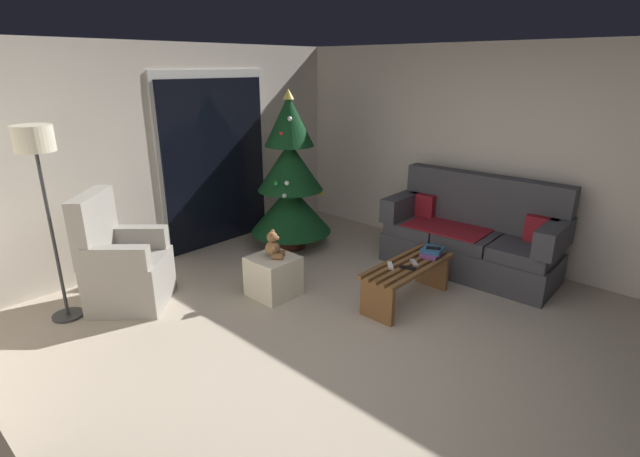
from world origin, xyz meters
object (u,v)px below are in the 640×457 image
at_px(cell_phone, 433,248).
at_px(book_stack, 432,252).
at_px(couch, 472,237).
at_px(remote_white, 390,266).
at_px(ottoman, 273,276).
at_px(coffee_table, 407,277).
at_px(armchair, 123,266).
at_px(teddy_bear_cream_by_tree, 270,262).
at_px(remote_silver, 414,263).
at_px(remote_black, 408,268).
at_px(christmas_tree, 290,181).
at_px(floor_lamp, 37,158).
at_px(teddy_bear_chestnut, 273,246).

bearing_deg(cell_phone, book_stack, 86.06).
bearing_deg(couch, remote_white, 172.78).
xyz_separation_m(book_stack, ottoman, (-1.14, 1.14, -0.24)).
xyz_separation_m(coffee_table, armchair, (-1.92, 2.01, 0.13)).
xyz_separation_m(armchair, ottoman, (1.12, -0.93, -0.19)).
bearing_deg(remote_white, teddy_bear_cream_by_tree, -30.68).
height_order(coffee_table, remote_silver, remote_silver).
bearing_deg(armchair, coffee_table, -46.31).
relative_size(remote_black, christmas_tree, 0.08).
xyz_separation_m(remote_black, floor_lamp, (-2.33, 2.23, 1.08)).
bearing_deg(book_stack, remote_white, 164.26).
height_order(couch, remote_silver, couch).
relative_size(remote_black, ottoman, 0.35).
bearing_deg(cell_phone, teddy_bear_cream_by_tree, 88.20).
relative_size(book_stack, armchair, 0.24).
bearing_deg(teddy_bear_cream_by_tree, couch, -44.78).
xyz_separation_m(coffee_table, teddy_bear_cream_by_tree, (-0.46, 1.54, -0.15)).
relative_size(christmas_tree, teddy_bear_chestnut, 6.97).
xyz_separation_m(christmas_tree, ottoman, (-1.06, -0.85, -0.67)).
distance_m(remote_white, christmas_tree, 1.95).
distance_m(remote_silver, christmas_tree, 2.04).
bearing_deg(remote_silver, teddy_bear_chestnut, -12.05).
height_order(cell_phone, christmas_tree, christmas_tree).
bearing_deg(remote_white, couch, -138.81).
bearing_deg(coffee_table, couch, -4.20).
distance_m(book_stack, teddy_bear_chestnut, 1.61).
bearing_deg(book_stack, armchair, 137.52).
xyz_separation_m(book_stack, teddy_bear_cream_by_tree, (-0.80, 1.60, -0.33)).
xyz_separation_m(couch, teddy_bear_chestnut, (-1.97, 1.16, 0.14)).
relative_size(remote_white, floor_lamp, 0.09).
height_order(remote_black, armchair, armchair).
xyz_separation_m(christmas_tree, teddy_bear_chestnut, (-1.06, -0.86, -0.35)).
bearing_deg(couch, teddy_bear_cream_by_tree, 135.22).
distance_m(remote_black, cell_phone, 0.46).
height_order(cell_phone, ottoman, cell_phone).
bearing_deg(teddy_bear_chestnut, ottoman, 126.44).
bearing_deg(remote_silver, remote_black, 48.05).
relative_size(cell_phone, ottoman, 0.33).
height_order(remote_black, floor_lamp, floor_lamp).
height_order(book_stack, teddy_bear_cream_by_tree, book_stack).
bearing_deg(book_stack, coffee_table, 169.86).
distance_m(remote_silver, armchair, 2.84).
bearing_deg(coffee_table, book_stack, -10.14).
bearing_deg(teddy_bear_cream_by_tree, ottoman, -127.22).
xyz_separation_m(christmas_tree, floor_lamp, (-2.69, 0.24, 0.62)).
height_order(coffee_table, remote_white, remote_white).
relative_size(book_stack, ottoman, 0.61).
xyz_separation_m(armchair, teddy_bear_cream_by_tree, (1.46, -0.47, -0.28)).
xyz_separation_m(remote_silver, ottoman, (-0.84, 1.13, -0.22)).
distance_m(remote_black, teddy_bear_cream_by_tree, 1.66).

